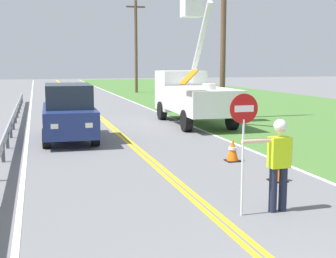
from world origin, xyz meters
The scene contains 14 objects.
grass_verge_right centered at (11.60, 20.00, 0.00)m, with size 16.00×110.00×0.01m, color #477533.
centerline_yellow_left centered at (-0.09, 20.00, 0.01)m, with size 0.11×110.00×0.01m, color yellow.
centerline_yellow_right centered at (0.09, 20.00, 0.01)m, with size 0.11×110.00×0.01m, color yellow.
edge_line_right centered at (3.60, 20.00, 0.01)m, with size 0.12×110.00×0.01m, color silver.
edge_line_left centered at (-3.60, 20.00, 0.01)m, with size 0.12×110.00×0.01m, color silver.
flagger_worker centered at (1.27, 4.50, 1.05)m, with size 1.09×0.25×1.83m.
stop_sign_paddle centered at (0.50, 4.47, 1.71)m, with size 0.56×0.04×2.33m.
utility_bucket_truck centered at (3.92, 17.66, 1.42)m, with size 2.77×6.85×5.79m.
oncoming_suv_nearest centered at (-2.07, 14.18, 1.06)m, with size 2.00×4.65×2.10m.
utility_pole_near centered at (6.07, 19.10, 4.10)m, with size 1.80×0.28×7.83m.
utility_pole_mid centered at (6.06, 40.69, 4.50)m, with size 1.80×0.28×8.62m.
traffic_cone_lead centered at (2.44, 6.62, 0.34)m, with size 0.40×0.40×0.70m.
traffic_cone_mid centered at (2.32, 9.09, 0.34)m, with size 0.40×0.40×0.70m.
guardrail_left_shoulder centered at (-4.20, 16.50, 0.52)m, with size 0.10×32.00×0.71m.
Camera 1 is at (-3.19, -3.46, 2.91)m, focal length 50.12 mm.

